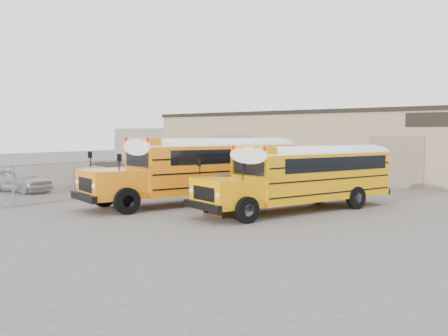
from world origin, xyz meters
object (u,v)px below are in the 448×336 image
Objects in this scene: school_bus_left at (302,160)px; car_silver at (20,180)px; tarp_bundle at (222,194)px; school_bus_right at (390,167)px; car_dark at (112,173)px; car_white at (98,178)px.

car_silver is (-12.07, -8.90, -1.06)m from school_bus_left.
school_bus_right is at bearing 68.57° from tarp_bundle.
school_bus_left is at bearing -68.91° from car_dark.
school_bus_left reaches higher than school_bus_right.
car_dark is at bearing -168.49° from school_bus_right.
school_bus_left is at bearing -176.49° from school_bus_right.
school_bus_right is at bearing -51.20° from car_white.
school_bus_left is 2.51× the size of car_dark.
school_bus_left is 2.40× the size of car_white.
car_silver is at bearing -177.30° from tarp_bundle.
tarp_bundle is 0.37× the size of car_white.
car_white is at bearing -136.02° from car_dark.
school_bus_left is at bearing -43.53° from car_white.
tarp_bundle is at bearing -105.62° from car_dark.
tarp_bundle is 11.17m from car_white.
tarp_bundle is at bearing -81.82° from school_bus_left.
car_dark is at bearing 157.81° from tarp_bundle.
school_bus_left is at bearing -58.49° from car_silver.
tarp_bundle is (-3.36, -8.55, -0.72)m from school_bus_right.
school_bus_right is at bearing -71.92° from car_dark.
tarp_bundle reaches higher than car_dark.
school_bus_left is 6.40× the size of tarp_bundle.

